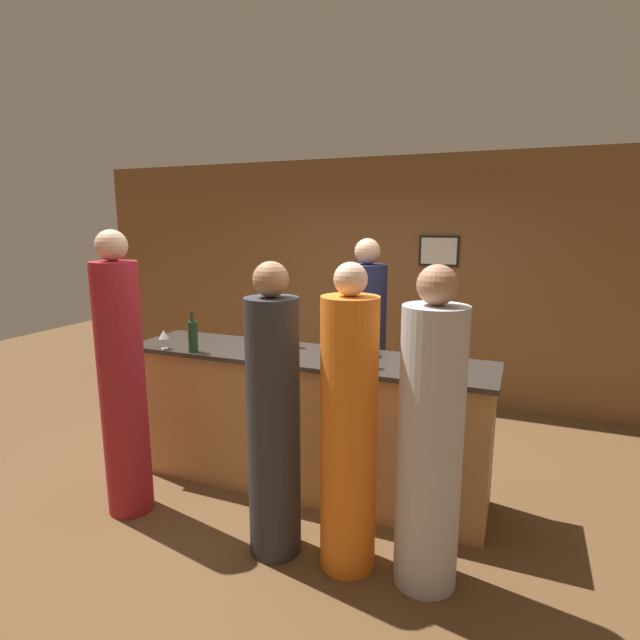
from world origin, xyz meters
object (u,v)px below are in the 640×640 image
object	(u,v)px
guest_0	(430,443)
ice_bucket	(357,342)
wine_bottle_1	(288,332)
bartender	(366,354)
wine_bottle_0	(193,336)
guest_1	(274,422)
guest_3	(349,431)
guest_2	(122,384)

from	to	relation	value
guest_0	ice_bucket	size ratio (longest dim) A/B	9.65
guest_0	wine_bottle_1	xyz separation A→B (m)	(-1.30, 0.89, 0.34)
bartender	guest_0	xyz separation A→B (m)	(0.85, -1.55, -0.04)
wine_bottle_0	bartender	bearing A→B (deg)	46.47
guest_1	wine_bottle_0	xyz separation A→B (m)	(-0.96, 0.53, 0.34)
bartender	guest_1	size ratio (longest dim) A/B	1.04
guest_3	ice_bucket	size ratio (longest dim) A/B	9.65
wine_bottle_1	bartender	bearing A→B (deg)	56.16
wine_bottle_0	ice_bucket	bearing A→B (deg)	18.71
guest_3	wine_bottle_0	bearing A→B (deg)	161.35
bartender	ice_bucket	distance (m)	0.76
wine_bottle_0	wine_bottle_1	bearing A→B (deg)	35.99
guest_2	guest_0	bearing A→B (deg)	1.82
guest_1	wine_bottle_1	xyz separation A→B (m)	(-0.36, 0.96, 0.33)
guest_2	wine_bottle_1	size ratio (longest dim) A/B	6.63
bartender	guest_3	world-z (taller)	bartender
bartender	wine_bottle_0	size ratio (longest dim) A/B	6.16
guest_1	guest_3	size ratio (longest dim) A/B	1.00
guest_1	guest_2	size ratio (longest dim) A/B	0.91
bartender	ice_bucket	xyz separation A→B (m)	(0.15, -0.70, 0.28)
wine_bottle_0	ice_bucket	xyz separation A→B (m)	(1.19, 0.40, -0.03)
bartender	guest_0	size ratio (longest dim) A/B	1.04
bartender	guest_1	bearing A→B (deg)	87.06
guest_0	guest_3	world-z (taller)	same
guest_1	ice_bucket	world-z (taller)	guest_1
wine_bottle_0	ice_bucket	world-z (taller)	wine_bottle_0
guest_3	wine_bottle_1	world-z (taller)	guest_3
guest_3	wine_bottle_0	size ratio (longest dim) A/B	5.91
guest_0	wine_bottle_0	xyz separation A→B (m)	(-1.90, 0.45, 0.35)
guest_0	guest_1	xyz separation A→B (m)	(-0.94, -0.08, 0.01)
bartender	wine_bottle_1	size ratio (longest dim) A/B	6.34
guest_1	wine_bottle_1	world-z (taller)	guest_1
guest_3	guest_2	bearing A→B (deg)	-178.83
guest_0	guest_3	xyz separation A→B (m)	(-0.47, -0.03, 0.00)
guest_1	ice_bucket	bearing A→B (deg)	76.22
guest_2	wine_bottle_1	xyz separation A→B (m)	(0.83, 0.95, 0.25)
wine_bottle_1	ice_bucket	xyz separation A→B (m)	(0.59, -0.03, -0.02)
guest_0	wine_bottle_0	bearing A→B (deg)	166.67
bartender	wine_bottle_1	xyz separation A→B (m)	(-0.45, -0.67, 0.30)
bartender	wine_bottle_0	world-z (taller)	bartender
bartender	guest_0	bearing A→B (deg)	118.80
wine_bottle_0	ice_bucket	size ratio (longest dim) A/B	1.63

